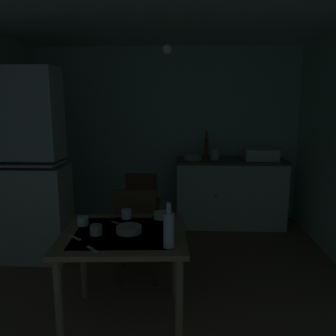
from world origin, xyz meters
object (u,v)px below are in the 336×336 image
hand_pump (207,147)px  chair_by_counter (142,202)px  sink_basin (261,154)px  serving_bowl_wide (162,215)px  chair_far_side (137,231)px  mixing_bowl_counter (193,157)px  hutch_cabinet (26,173)px  glass_bottle (169,229)px  dining_table (124,245)px  mug_tall (126,214)px

hand_pump → chair_by_counter: hand_pump is taller
sink_basin → serving_bowl_wide: (-1.23, -1.95, -0.24)m
chair_far_side → mixing_bowl_counter: bearing=70.6°
hutch_cabinet → glass_bottle: (1.58, -1.36, -0.09)m
dining_table → glass_bottle: 0.49m
hutch_cabinet → chair_by_counter: hutch_cabinet is taller
dining_table → chair_by_counter: 1.72m
dining_table → hand_pump: bearing=72.1°
hand_pump → dining_table: 2.49m
mug_tall → serving_bowl_wide: bearing=4.5°
hutch_cabinet → serving_bowl_wide: 1.69m
sink_basin → chair_far_side: 2.26m
hutch_cabinet → dining_table: hutch_cabinet is taller
chair_by_counter → sink_basin: bearing=20.4°
hutch_cabinet → chair_far_side: bearing=-19.8°
hutch_cabinet → chair_far_side: (1.24, -0.45, -0.46)m
mug_tall → hand_pump: bearing=68.8°
hand_pump → serving_bowl_wide: hand_pump is taller
glass_bottle → hutch_cabinet: bearing=139.3°
chair_by_counter → hand_pump: bearing=37.1°
mixing_bowl_counter → serving_bowl_wide: mixing_bowl_counter is taller
hand_pump → mug_tall: size_ratio=4.67×
sink_basin → dining_table: size_ratio=0.46×
sink_basin → mixing_bowl_counter: sink_basin is taller
chair_by_counter → glass_bottle: glass_bottle is taller
glass_bottle → hand_pump: bearing=81.0°
sink_basin → dining_table: sink_basin is taller
hutch_cabinet → sink_basin: (2.72, 1.19, 0.04)m
dining_table → chair_by_counter: size_ratio=1.13×
dining_table → serving_bowl_wide: size_ratio=6.84×
dining_table → serving_bowl_wide: (0.26, 0.33, 0.13)m
dining_table → glass_bottle: size_ratio=3.15×
dining_table → serving_bowl_wide: serving_bowl_wide is taller
hutch_cabinet → glass_bottle: hutch_cabinet is taller
hand_pump → glass_bottle: 2.63m
sink_basin → hand_pump: (-0.73, 0.05, 0.09)m
hand_pump → chair_by_counter: bearing=-142.9°
hand_pump → mug_tall: hand_pump is taller
serving_bowl_wide → glass_bottle: (0.08, -0.59, 0.10)m
hutch_cabinet → chair_far_side: 1.40m
mixing_bowl_counter → mug_tall: mixing_bowl_counter is taller
glass_bottle → chair_far_side: bearing=110.4°
sink_basin → dining_table: (-1.49, -2.28, -0.36)m
chair_far_side → mug_tall: (-0.04, -0.34, 0.28)m
chair_far_side → hutch_cabinet: bearing=160.2°
hand_pump → chair_far_side: bearing=-114.0°
chair_far_side → chair_by_counter: bearing=94.1°
sink_basin → mug_tall: sink_basin is taller
mixing_bowl_counter → chair_by_counter: (-0.63, -0.53, -0.50)m
chair_by_counter → serving_bowl_wide: 1.45m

